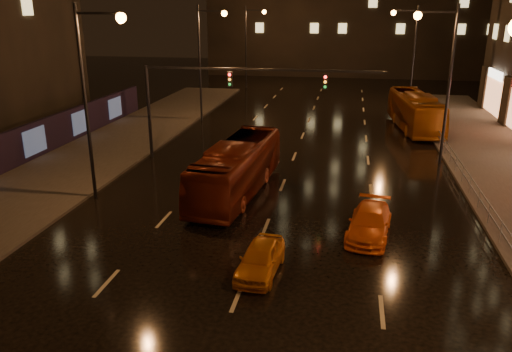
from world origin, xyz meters
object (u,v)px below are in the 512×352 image
at_px(bus_curb, 415,111).
at_px(taxi_near, 260,259).
at_px(taxi_far, 369,223).
at_px(bus_red, 237,168).

distance_m(bus_curb, taxi_near, 27.64).
bearing_deg(taxi_far, taxi_near, -127.38).
height_order(bus_curb, taxi_near, bus_curb).
bearing_deg(bus_curb, bus_red, -128.87).
xyz_separation_m(bus_red, taxi_far, (7.02, -4.33, -0.82)).
height_order(bus_curb, taxi_far, bus_curb).
height_order(bus_red, bus_curb, bus_curb).
relative_size(bus_red, taxi_near, 2.91).
height_order(bus_red, taxi_near, bus_red).
relative_size(bus_red, taxi_far, 2.41).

